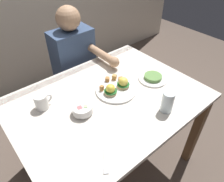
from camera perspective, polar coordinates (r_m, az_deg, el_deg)
name	(u,v)px	position (r m, az deg, el deg)	size (l,w,h in m)	color
ground_plane	(109,162)	(1.90, -0.84, -18.87)	(6.00, 6.00, 0.00)	brown
dining_table	(108,110)	(1.40, -1.09, -5.19)	(1.20, 0.90, 0.74)	silver
eggs_benedict_plate	(116,88)	(1.37, 1.20, 0.83)	(0.27, 0.27, 0.09)	white
fruit_bowl	(82,110)	(1.22, -8.13, -5.08)	(0.12, 0.12, 0.06)	white
coffee_mug	(42,101)	(1.30, -18.76, -2.63)	(0.11, 0.08, 0.09)	white
fork	(105,161)	(1.03, -1.87, -18.60)	(0.10, 0.14, 0.00)	silver
water_glass_near	(167,103)	(1.25, 14.95, -3.23)	(0.07, 0.07, 0.13)	silver
side_plate	(153,78)	(1.50, 11.15, 3.53)	(0.20, 0.20, 0.04)	white
diner_person	(76,64)	(1.85, -9.78, 7.27)	(0.34, 0.54, 1.14)	#33333D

